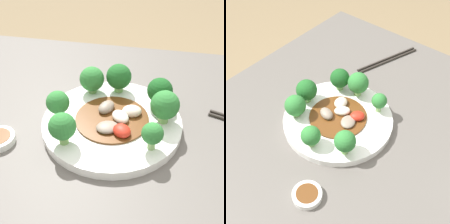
# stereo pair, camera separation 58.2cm
# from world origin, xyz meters

# --- Properties ---
(table) EXTENTS (0.93, 0.84, 0.72)m
(table) POSITION_xyz_m (0.00, 0.00, 0.36)
(table) COLOR #5B5651
(table) RESTS_ON ground_plane
(plate) EXTENTS (0.29, 0.29, 0.02)m
(plate) POSITION_xyz_m (0.01, -0.04, 0.73)
(plate) COLOR white
(plate) RESTS_ON table
(broccoli_west) EXTENTS (0.06, 0.06, 0.07)m
(broccoli_west) POSITION_xyz_m (-0.09, -0.06, 0.78)
(broccoli_west) COLOR #7AAD5B
(broccoli_west) RESTS_ON plate
(broccoli_southeast) EXTENTS (0.06, 0.06, 0.06)m
(broccoli_southeast) POSITION_xyz_m (0.08, -0.13, 0.77)
(broccoli_southeast) COLOR #70A356
(broccoli_southeast) RESTS_ON plate
(broccoli_east) EXTENTS (0.05, 0.05, 0.06)m
(broccoli_east) POSITION_xyz_m (0.12, -0.03, 0.77)
(broccoli_east) COLOR #70A356
(broccoli_east) RESTS_ON plate
(broccoli_south) EXTENTS (0.06, 0.06, 0.07)m
(broccoli_south) POSITION_xyz_m (0.02, -0.15, 0.77)
(broccoli_south) COLOR #7AAD5B
(broccoli_south) RESTS_ON plate
(broccoli_northeast) EXTENTS (0.05, 0.05, 0.07)m
(broccoli_northeast) POSITION_xyz_m (0.09, 0.04, 0.78)
(broccoli_northeast) COLOR #7AAD5B
(broccoli_northeast) RESTS_ON plate
(broccoli_northwest) EXTENTS (0.04, 0.04, 0.06)m
(broccoli_northwest) POSITION_xyz_m (-0.08, 0.03, 0.77)
(broccoli_northwest) COLOR #89B76B
(broccoli_northwest) RESTS_ON plate
(broccoli_southwest) EXTENTS (0.06, 0.06, 0.07)m
(broccoli_southwest) POSITION_xyz_m (-0.08, -0.11, 0.77)
(broccoli_southwest) COLOR #70A356
(broccoli_southwest) RESTS_ON plate
(stirfry_center) EXTENTS (0.15, 0.15, 0.02)m
(stirfry_center) POSITION_xyz_m (0.00, -0.04, 0.74)
(stirfry_center) COLOR #5B3314
(stirfry_center) RESTS_ON plate
(chopsticks) EXTENTS (0.23, 0.09, 0.01)m
(chopsticks) POSITION_xyz_m (-0.31, -0.09, 0.72)
(chopsticks) COLOR #2D2823
(chopsticks) RESTS_ON table
(sauce_dish) EXTENTS (0.07, 0.07, 0.02)m
(sauce_dish) POSITION_xyz_m (0.23, 0.05, 0.72)
(sauce_dish) COLOR white
(sauce_dish) RESTS_ON table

